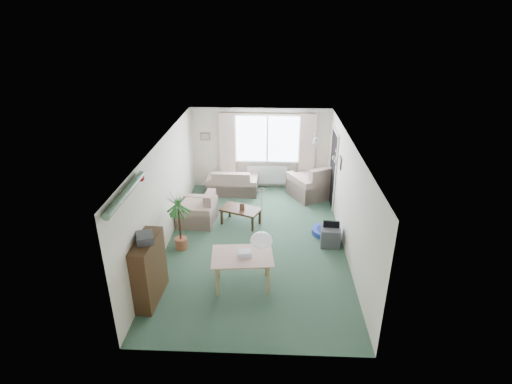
{
  "coord_description": "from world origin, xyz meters",
  "views": [
    {
      "loc": [
        0.35,
        -7.85,
        4.87
      ],
      "look_at": [
        0.0,
        0.3,
        1.15
      ],
      "focal_mm": 28.0,
      "sensor_mm": 36.0,
      "label": 1
    }
  ],
  "objects_px": {
    "armchair_corner": "(311,180)",
    "pet_bed": "(325,231)",
    "armchair_left": "(197,207)",
    "dining_table": "(243,271)",
    "coffee_table": "(241,216)",
    "bookshelf": "(148,270)",
    "sofa": "(232,181)",
    "houseplant": "(179,221)",
    "tv_cube": "(330,236)"
  },
  "relations": [
    {
      "from": "sofa",
      "to": "armchair_corner",
      "type": "relative_size",
      "value": 1.35
    },
    {
      "from": "armchair_corner",
      "to": "dining_table",
      "type": "bearing_deg",
      "value": 38.88
    },
    {
      "from": "tv_cube",
      "to": "sofa",
      "type": "bearing_deg",
      "value": 136.89
    },
    {
      "from": "armchair_corner",
      "to": "armchair_left",
      "type": "xyz_separation_m",
      "value": [
        -2.98,
        -1.7,
        -0.07
      ]
    },
    {
      "from": "armchair_left",
      "to": "houseplant",
      "type": "relative_size",
      "value": 0.67
    },
    {
      "from": "armchair_left",
      "to": "pet_bed",
      "type": "height_order",
      "value": "armchair_left"
    },
    {
      "from": "armchair_corner",
      "to": "armchair_left",
      "type": "distance_m",
      "value": 3.43
    },
    {
      "from": "armchair_corner",
      "to": "pet_bed",
      "type": "xyz_separation_m",
      "value": [
        0.17,
        -2.15,
        -0.42
      ]
    },
    {
      "from": "sofa",
      "to": "houseplant",
      "type": "bearing_deg",
      "value": 75.84
    },
    {
      "from": "coffee_table",
      "to": "houseplant",
      "type": "bearing_deg",
      "value": -136.54
    },
    {
      "from": "dining_table",
      "to": "pet_bed",
      "type": "xyz_separation_m",
      "value": [
        1.83,
        2.03,
        -0.26
      ]
    },
    {
      "from": "dining_table",
      "to": "pet_bed",
      "type": "distance_m",
      "value": 2.74
    },
    {
      "from": "coffee_table",
      "to": "tv_cube",
      "type": "bearing_deg",
      "value": -22.14
    },
    {
      "from": "armchair_corner",
      "to": "bookshelf",
      "type": "distance_m",
      "value": 5.7
    },
    {
      "from": "armchair_left",
      "to": "tv_cube",
      "type": "relative_size",
      "value": 1.94
    },
    {
      "from": "armchair_corner",
      "to": "coffee_table",
      "type": "height_order",
      "value": "armchair_corner"
    },
    {
      "from": "coffee_table",
      "to": "dining_table",
      "type": "distance_m",
      "value": 2.44
    },
    {
      "from": "sofa",
      "to": "pet_bed",
      "type": "relative_size",
      "value": 2.26
    },
    {
      "from": "armchair_corner",
      "to": "coffee_table",
      "type": "xyz_separation_m",
      "value": [
        -1.88,
        -1.75,
        -0.27
      ]
    },
    {
      "from": "armchair_left",
      "to": "coffee_table",
      "type": "height_order",
      "value": "armchair_left"
    },
    {
      "from": "sofa",
      "to": "dining_table",
      "type": "bearing_deg",
      "value": 99.73
    },
    {
      "from": "armchair_left",
      "to": "dining_table",
      "type": "distance_m",
      "value": 2.81
    },
    {
      "from": "sofa",
      "to": "tv_cube",
      "type": "height_order",
      "value": "sofa"
    },
    {
      "from": "houseplant",
      "to": "coffee_table",
      "type": "bearing_deg",
      "value": 43.46
    },
    {
      "from": "coffee_table",
      "to": "pet_bed",
      "type": "relative_size",
      "value": 1.48
    },
    {
      "from": "houseplant",
      "to": "bookshelf",
      "type": "bearing_deg",
      "value": -96.37
    },
    {
      "from": "houseplant",
      "to": "pet_bed",
      "type": "xyz_separation_m",
      "value": [
        3.3,
        0.78,
        -0.62
      ]
    },
    {
      "from": "coffee_table",
      "to": "armchair_corner",
      "type": "bearing_deg",
      "value": 42.92
    },
    {
      "from": "tv_cube",
      "to": "pet_bed",
      "type": "height_order",
      "value": "tv_cube"
    },
    {
      "from": "bookshelf",
      "to": "coffee_table",
      "type": "bearing_deg",
      "value": 66.5
    },
    {
      "from": "pet_bed",
      "to": "armchair_left",
      "type": "bearing_deg",
      "value": 171.84
    },
    {
      "from": "coffee_table",
      "to": "sofa",
      "type": "bearing_deg",
      "value": 101.81
    },
    {
      "from": "sofa",
      "to": "pet_bed",
      "type": "xyz_separation_m",
      "value": [
        2.44,
        -2.26,
        -0.3
      ]
    },
    {
      "from": "coffee_table",
      "to": "armchair_left",
      "type": "bearing_deg",
      "value": 177.28
    },
    {
      "from": "coffee_table",
      "to": "bookshelf",
      "type": "xyz_separation_m",
      "value": [
        -1.44,
        -2.88,
        0.41
      ]
    },
    {
      "from": "armchair_corner",
      "to": "tv_cube",
      "type": "distance_m",
      "value": 2.63
    },
    {
      "from": "bookshelf",
      "to": "sofa",
      "type": "bearing_deg",
      "value": 80.54
    },
    {
      "from": "tv_cube",
      "to": "dining_table",
      "type": "bearing_deg",
      "value": -135.7
    },
    {
      "from": "sofa",
      "to": "armchair_corner",
      "type": "height_order",
      "value": "armchair_corner"
    },
    {
      "from": "pet_bed",
      "to": "sofa",
      "type": "bearing_deg",
      "value": 137.22
    },
    {
      "from": "armchair_left",
      "to": "dining_table",
      "type": "xyz_separation_m",
      "value": [
        1.32,
        -2.48,
        -0.08
      ]
    },
    {
      "from": "bookshelf",
      "to": "tv_cube",
      "type": "distance_m",
      "value": 4.1
    },
    {
      "from": "armchair_corner",
      "to": "pet_bed",
      "type": "height_order",
      "value": "armchair_corner"
    },
    {
      "from": "houseplant",
      "to": "pet_bed",
      "type": "bearing_deg",
      "value": 13.31
    },
    {
      "from": "tv_cube",
      "to": "pet_bed",
      "type": "xyz_separation_m",
      "value": [
        -0.05,
        0.46,
        -0.15
      ]
    },
    {
      "from": "armchair_corner",
      "to": "pet_bed",
      "type": "relative_size",
      "value": 1.68
    },
    {
      "from": "sofa",
      "to": "tv_cube",
      "type": "bearing_deg",
      "value": 134.09
    },
    {
      "from": "bookshelf",
      "to": "pet_bed",
      "type": "height_order",
      "value": "bookshelf"
    },
    {
      "from": "bookshelf",
      "to": "tv_cube",
      "type": "height_order",
      "value": "bookshelf"
    },
    {
      "from": "armchair_left",
      "to": "tv_cube",
      "type": "height_order",
      "value": "armchair_left"
    }
  ]
}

